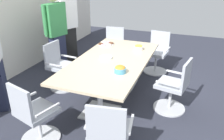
# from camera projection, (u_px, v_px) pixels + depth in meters

# --- Properties ---
(ground_plane) EXTENTS (10.00, 10.00, 0.01)m
(ground_plane) POSITION_uv_depth(u_px,v_px,m) (112.00, 97.00, 4.26)
(ground_plane) COLOR #2D303D
(conference_table) EXTENTS (2.40, 1.20, 0.75)m
(conference_table) POSITION_uv_depth(u_px,v_px,m) (112.00, 66.00, 4.01)
(conference_table) COLOR #CCB793
(conference_table) RESTS_ON ground
(office_chair_0) EXTENTS (0.67, 0.67, 0.91)m
(office_chair_0) POSITION_uv_depth(u_px,v_px,m) (34.00, 116.00, 3.01)
(office_chair_0) COLOR silver
(office_chair_0) RESTS_ON ground
(office_chair_1) EXTENTS (0.62, 0.62, 0.91)m
(office_chair_1) POSITION_uv_depth(u_px,v_px,m) (109.00, 136.00, 2.66)
(office_chair_1) COLOR silver
(office_chair_1) RESTS_ON ground
(office_chair_2) EXTENTS (0.64, 0.64, 0.91)m
(office_chair_2) POSITION_uv_depth(u_px,v_px,m) (174.00, 88.00, 3.72)
(office_chair_2) COLOR silver
(office_chair_2) RESTS_ON ground
(office_chair_3) EXTENTS (0.60, 0.60, 0.91)m
(office_chair_3) POSITION_uv_depth(u_px,v_px,m) (157.00, 54.00, 5.18)
(office_chair_3) COLOR silver
(office_chair_3) RESTS_ON ground
(office_chair_4) EXTENTS (0.60, 0.60, 0.91)m
(office_chair_4) POSITION_uv_depth(u_px,v_px,m) (113.00, 49.00, 5.54)
(office_chair_4) COLOR silver
(office_chair_4) RESTS_ON ground
(office_chair_5) EXTENTS (0.59, 0.59, 0.91)m
(office_chair_5) POSITION_uv_depth(u_px,v_px,m) (60.00, 68.00, 4.47)
(office_chair_5) COLOR silver
(office_chair_5) RESTS_ON ground
(person_standing_2) EXTENTS (0.61, 0.34, 1.80)m
(person_standing_2) POSITION_uv_depth(u_px,v_px,m) (56.00, 31.00, 4.95)
(person_standing_2) COLOR #232842
(person_standing_2) RESTS_ON ground
(person_standing_3) EXTENTS (0.59, 0.39, 1.80)m
(person_standing_3) POSITION_uv_depth(u_px,v_px,m) (68.00, 24.00, 5.57)
(person_standing_3) COLOR black
(person_standing_3) RESTS_ON ground
(snack_bowl_chips_orange) EXTENTS (0.18, 0.18, 0.12)m
(snack_bowl_chips_orange) POSITION_uv_depth(u_px,v_px,m) (120.00, 69.00, 3.43)
(snack_bowl_chips_orange) COLOR #4C9EC6
(snack_bowl_chips_orange) RESTS_ON conference_table
(snack_bowl_chips_yellow) EXTENTS (0.17, 0.17, 0.10)m
(snack_bowl_chips_yellow) POSITION_uv_depth(u_px,v_px,m) (139.00, 47.00, 4.40)
(snack_bowl_chips_yellow) COLOR white
(snack_bowl_chips_yellow) RESTS_ON conference_table
(donut_platter) EXTENTS (0.32, 0.31, 0.04)m
(donut_platter) POSITION_uv_depth(u_px,v_px,m) (106.00, 44.00, 4.70)
(donut_platter) COLOR white
(donut_platter) RESTS_ON conference_table
(plate_stack) EXTENTS (0.23, 0.23, 0.03)m
(plate_stack) POSITION_uv_depth(u_px,v_px,m) (106.00, 57.00, 4.01)
(plate_stack) COLOR white
(plate_stack) RESTS_ON conference_table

